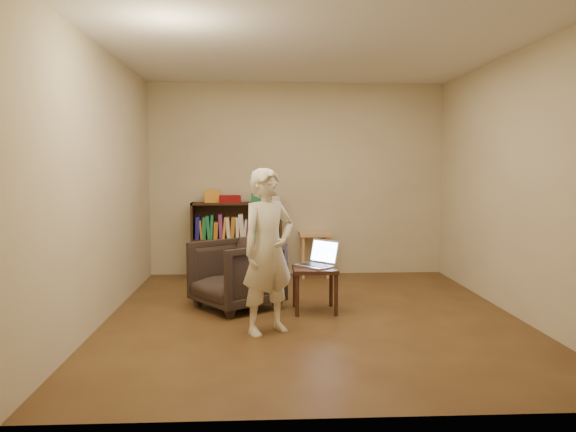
{
  "coord_description": "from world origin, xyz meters",
  "views": [
    {
      "loc": [
        -0.52,
        -5.4,
        1.47
      ],
      "look_at": [
        -0.22,
        0.35,
        0.97
      ],
      "focal_mm": 35.0,
      "sensor_mm": 36.0,
      "label": 1
    }
  ],
  "objects": [
    {
      "name": "floor",
      "position": [
        0.0,
        0.0,
        0.0
      ],
      "size": [
        4.5,
        4.5,
        0.0
      ],
      "primitive_type": "plane",
      "color": "#452A16",
      "rests_on": "ground"
    },
    {
      "name": "ceiling",
      "position": [
        0.0,
        0.0,
        2.6
      ],
      "size": [
        4.5,
        4.5,
        0.0
      ],
      "primitive_type": "plane",
      "color": "silver",
      "rests_on": "wall_back"
    },
    {
      "name": "wall_back",
      "position": [
        0.0,
        2.25,
        1.3
      ],
      "size": [
        4.0,
        0.0,
        4.0
      ],
      "primitive_type": "plane",
      "rotation": [
        1.57,
        0.0,
        0.0
      ],
      "color": "beige",
      "rests_on": "floor"
    },
    {
      "name": "wall_left",
      "position": [
        -2.0,
        0.0,
        1.3
      ],
      "size": [
        0.0,
        4.5,
        4.5
      ],
      "primitive_type": "plane",
      "rotation": [
        1.57,
        0.0,
        1.57
      ],
      "color": "beige",
      "rests_on": "floor"
    },
    {
      "name": "wall_right",
      "position": [
        2.0,
        0.0,
        1.3
      ],
      "size": [
        0.0,
        4.5,
        4.5
      ],
      "primitive_type": "plane",
      "rotation": [
        1.57,
        0.0,
        -1.57
      ],
      "color": "beige",
      "rests_on": "floor"
    },
    {
      "name": "bookshelf",
      "position": [
        -0.82,
        2.09,
        0.44
      ],
      "size": [
        1.2,
        0.3,
        1.0
      ],
      "color": "black",
      "rests_on": "floor"
    },
    {
      "name": "box_yellow",
      "position": [
        -1.15,
        2.09,
        1.08
      ],
      "size": [
        0.21,
        0.16,
        0.16
      ],
      "primitive_type": "cube",
      "rotation": [
        0.0,
        0.0,
        0.1
      ],
      "color": "orange",
      "rests_on": "bookshelf"
    },
    {
      "name": "red_cloth",
      "position": [
        -0.91,
        2.08,
        1.05
      ],
      "size": [
        0.31,
        0.25,
        0.09
      ],
      "primitive_type": "cube",
      "rotation": [
        0.0,
        0.0,
        0.16
      ],
      "color": "maroon",
      "rests_on": "bookshelf"
    },
    {
      "name": "box_green",
      "position": [
        -0.55,
        2.06,
        1.06
      ],
      "size": [
        0.15,
        0.15,
        0.13
      ],
      "primitive_type": "cube",
      "rotation": [
        0.0,
        0.0,
        -0.2
      ],
      "color": "#1F7647",
      "rests_on": "bookshelf"
    },
    {
      "name": "box_white",
      "position": [
        -0.31,
        2.06,
        1.04
      ],
      "size": [
        0.12,
        0.12,
        0.08
      ],
      "primitive_type": "cube",
      "rotation": [
        0.0,
        0.0,
        0.21
      ],
      "color": "silver",
      "rests_on": "bookshelf"
    },
    {
      "name": "stool",
      "position": [
        0.22,
        2.03,
        0.48
      ],
      "size": [
        0.41,
        0.41,
        0.6
      ],
      "color": "tan",
      "rests_on": "floor"
    },
    {
      "name": "armchair",
      "position": [
        -0.76,
        0.38,
        0.36
      ],
      "size": [
        1.08,
        1.08,
        0.71
      ],
      "primitive_type": "imported",
      "rotation": [
        0.0,
        0.0,
        -0.93
      ],
      "color": "#2D251E",
      "rests_on": "floor"
    },
    {
      "name": "side_table",
      "position": [
        0.04,
        0.2,
        0.38
      ],
      "size": [
        0.44,
        0.44,
        0.45
      ],
      "color": "black",
      "rests_on": "floor"
    },
    {
      "name": "laptop",
      "position": [
        0.08,
        0.26,
        0.51
      ],
      "size": [
        0.48,
        0.48,
        0.27
      ],
      "rotation": [
        0.0,
        0.0,
        -0.82
      ],
      "color": "silver",
      "rests_on": "side_table"
    },
    {
      "name": "person",
      "position": [
        -0.44,
        -0.52,
        0.73
      ],
      "size": [
        0.64,
        0.59,
        1.46
      ],
      "primitive_type": "imported",
      "rotation": [
        0.0,
        0.0,
        0.61
      ],
      "color": "beige",
      "rests_on": "floor"
    }
  ]
}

